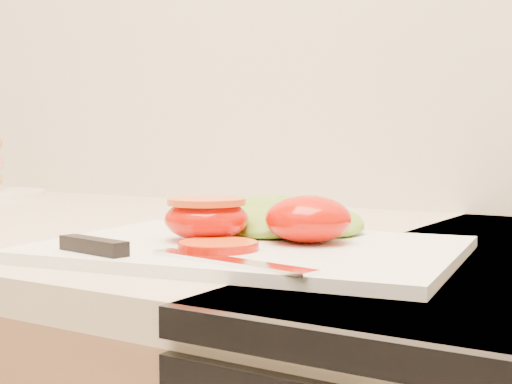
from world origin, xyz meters
The scene contains 7 objects.
cutting_board centered at (0.11, 1.54, 0.94)m, with size 0.36×0.26×0.01m, color white.
tomato_half_dome centered at (0.15, 1.57, 0.96)m, with size 0.08×0.08×0.04m, color red.
tomato_half_cut centered at (0.07, 1.53, 0.96)m, with size 0.08×0.08×0.04m.
tomato_slice_0 centered at (0.11, 1.49, 0.94)m, with size 0.07×0.07×0.01m, color orange.
lettuce_leaf_0 centered at (0.08, 1.61, 0.96)m, with size 0.17×0.11×0.03m, color #85BA31.
lettuce_leaf_1 centered at (0.13, 1.62, 0.95)m, with size 0.12×0.08×0.03m, color #85BA31.
knife centered at (0.08, 1.43, 0.94)m, with size 0.24×0.05×0.01m.
Camera 1 is at (0.45, 1.01, 1.03)m, focal length 50.00 mm.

